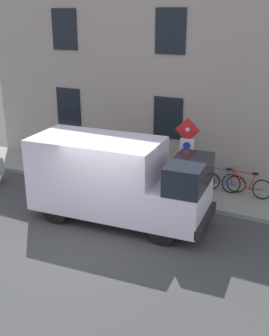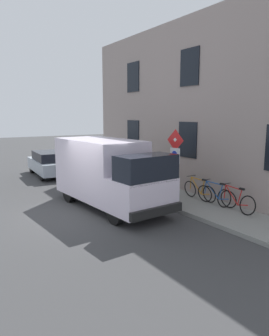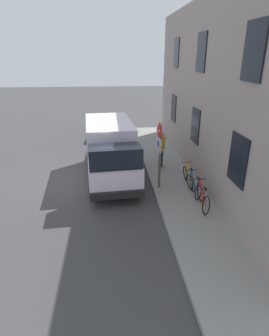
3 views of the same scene
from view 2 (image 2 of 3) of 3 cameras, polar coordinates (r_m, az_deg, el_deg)
The scene contains 10 objects.
ground_plane at distance 11.58m, azimuth -9.55°, elevation -7.87°, with size 80.00×80.00×0.00m, color #3C3C3D.
sidewalk_slab at distance 13.51m, azimuth 5.99°, elevation -4.94°, with size 2.06×17.68×0.14m, color gray.
building_facade at distance 13.99m, azimuth 10.74°, elevation 10.50°, with size 0.75×15.68×7.42m.
sign_post_stacked at distance 11.59m, azimuth 7.27°, elevation 1.98°, with size 0.18×0.56×2.66m.
delivery_van at distance 11.86m, azimuth -4.65°, elevation -0.71°, with size 2.38×5.46×2.50m.
parked_hatchback at distance 18.62m, azimuth -14.72°, elevation 0.89°, with size 1.99×4.10×1.38m.
bicycle_red at distance 11.59m, azimuth 17.52°, elevation -5.54°, with size 0.46×1.72×0.89m.
bicycle_blue at distance 12.15m, azimuth 14.34°, elevation -4.71°, with size 0.46×1.71×0.89m.
bicycle_orange at distance 12.74m, azimuth 11.46°, elevation -3.93°, with size 0.46×1.71×0.89m.
pedestrian at distance 13.83m, azimuth 2.75°, elevation -0.32°, with size 0.41×0.47×1.72m.
Camera 2 is at (-4.26, -10.20, 3.45)m, focal length 34.21 mm.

